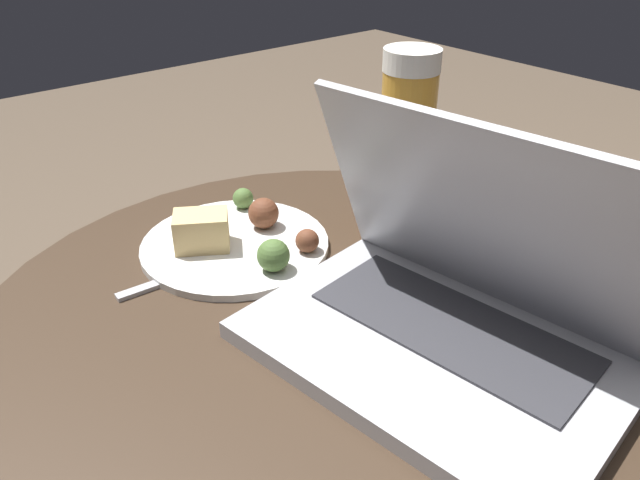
% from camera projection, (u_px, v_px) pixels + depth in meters
% --- Properties ---
extents(table, '(0.74, 0.74, 0.58)m').
position_uv_depth(table, '(331.00, 432.00, 0.72)').
color(table, '#515156').
rests_on(table, ground_plane).
extents(napkin, '(0.17, 0.15, 0.00)m').
position_uv_depth(napkin, '(240.00, 233.00, 0.78)').
color(napkin, silver).
rests_on(napkin, table).
extents(laptop, '(0.36, 0.27, 0.22)m').
position_uv_depth(laptop, '(449.00, 308.00, 0.57)').
color(laptop, '#B2B2B7').
rests_on(laptop, table).
extents(beer_glass, '(0.06, 0.06, 0.23)m').
position_uv_depth(beer_glass, '(406.00, 149.00, 0.72)').
color(beer_glass, gold).
rests_on(beer_glass, table).
extents(snack_plate, '(0.23, 0.23, 0.05)m').
position_uv_depth(snack_plate, '(238.00, 239.00, 0.75)').
color(snack_plate, silver).
rests_on(snack_plate, table).
extents(fork, '(0.03, 0.17, 0.00)m').
position_uv_depth(fork, '(200.00, 269.00, 0.71)').
color(fork, '#B2B2B7').
rests_on(fork, table).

